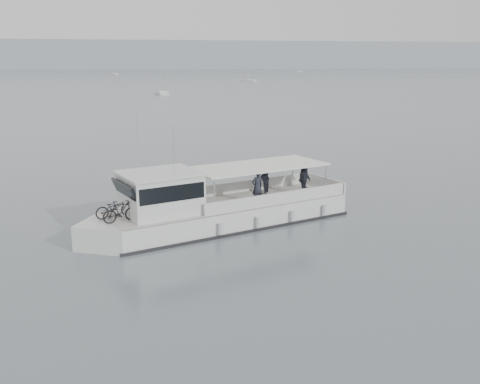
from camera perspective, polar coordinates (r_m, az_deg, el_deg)
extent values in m
plane|color=#515A60|center=(26.35, -0.98, -3.30)|extent=(1400.00, 1400.00, 0.00)
cube|color=#939EA8|center=(584.88, -10.72, 14.14)|extent=(1400.00, 90.00, 28.00)
cube|color=silver|center=(25.99, -1.08, -2.52)|extent=(12.30, 7.14, 1.29)
cube|color=silver|center=(23.70, -13.70, -4.54)|extent=(3.03, 3.03, 1.29)
cube|color=beige|center=(25.81, -1.09, -1.14)|extent=(12.30, 7.14, 0.06)
cube|color=black|center=(26.10, -1.08, -3.36)|extent=(12.52, 7.33, 0.18)
cube|color=silver|center=(27.91, 0.51, 0.63)|extent=(7.49, 2.87, 0.60)
cube|color=silver|center=(25.43, 4.14, -0.71)|extent=(7.49, 2.87, 0.60)
cube|color=silver|center=(29.08, 9.04, 1.00)|extent=(1.20, 3.02, 0.60)
cube|color=silver|center=(24.05, -8.50, -0.20)|extent=(3.92, 3.63, 1.79)
cube|color=black|center=(23.49, -11.97, -0.32)|extent=(1.39, 2.52, 1.15)
cube|color=black|center=(23.98, -8.52, 0.49)|extent=(3.75, 3.59, 0.70)
cube|color=silver|center=(23.84, -8.57, 2.00)|extent=(4.17, 3.88, 0.10)
cube|color=white|center=(26.26, 1.90, 2.79)|extent=(7.38, 5.15, 0.08)
cylinder|color=silver|center=(23.68, -2.74, -0.47)|extent=(0.08, 0.08, 1.64)
cylinder|color=silver|center=(26.09, -5.66, 0.81)|extent=(0.08, 0.08, 1.64)
cylinder|color=silver|center=(27.21, 9.12, 1.24)|extent=(0.08, 0.08, 1.64)
cylinder|color=silver|center=(29.33, 5.62, 2.26)|extent=(0.08, 0.08, 1.64)
cylinder|color=silver|center=(24.23, -10.82, 5.20)|extent=(0.04, 0.04, 2.59)
cylinder|color=silver|center=(23.17, -7.09, 4.46)|extent=(0.04, 0.04, 2.19)
cylinder|color=silver|center=(23.81, -2.07, -3.93)|extent=(0.31, 0.31, 0.50)
cylinder|color=silver|center=(24.80, 1.95, -3.21)|extent=(0.31, 0.31, 0.50)
cylinder|color=silver|center=(25.89, 5.64, -2.53)|extent=(0.31, 0.31, 0.50)
cylinder|color=silver|center=(27.09, 9.02, -1.90)|extent=(0.31, 0.31, 0.50)
imported|color=black|center=(23.87, -13.23, -1.64)|extent=(1.81, 1.15, 0.90)
imported|color=black|center=(23.13, -12.61, -2.04)|extent=(1.63, 0.96, 0.94)
imported|color=#242731|center=(25.38, 1.86, 0.54)|extent=(0.72, 0.61, 1.67)
imported|color=#242731|center=(27.42, 2.49, 1.53)|extent=(0.95, 1.02, 1.67)
imported|color=#242731|center=(27.31, 6.77, 1.40)|extent=(0.96, 1.00, 1.67)
imported|color=#242731|center=(28.68, 7.13, 1.98)|extent=(0.71, 1.13, 1.67)
cube|color=silver|center=(418.92, 6.31, 12.66)|extent=(5.03, 5.76, 0.75)
cube|color=silver|center=(418.91, 6.31, 12.71)|extent=(2.54, 2.61, 0.45)
cube|color=silver|center=(131.52, -8.35, 10.38)|extent=(3.16, 6.90, 0.75)
cube|color=silver|center=(131.51, -8.35, 10.52)|extent=(2.21, 2.59, 0.45)
cylinder|color=silver|center=(131.36, -8.41, 12.10)|extent=(0.08, 0.08, 7.31)
cube|color=silver|center=(217.08, 0.87, 11.80)|extent=(5.93, 6.02, 0.75)
cube|color=silver|center=(217.07, 0.87, 11.88)|extent=(2.85, 2.86, 0.45)
cylinder|color=silver|center=(216.98, 0.87, 12.81)|extent=(0.08, 0.08, 7.04)
cube|color=silver|center=(335.03, -13.36, 12.13)|extent=(5.86, 6.33, 0.75)
cube|color=silver|center=(335.02, -13.37, 12.18)|extent=(2.88, 2.93, 0.45)
cylinder|color=silver|center=(334.96, -13.40, 12.80)|extent=(0.08, 0.08, 7.20)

